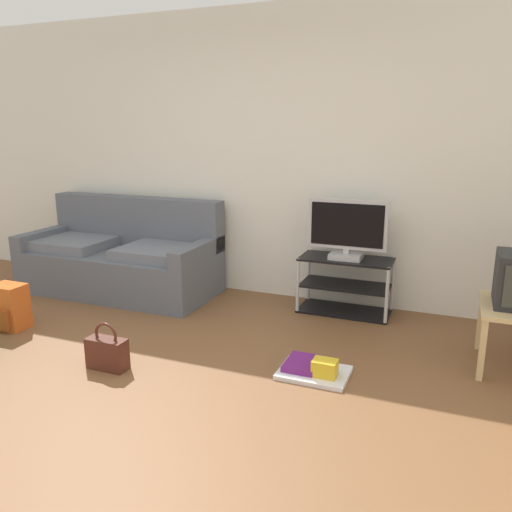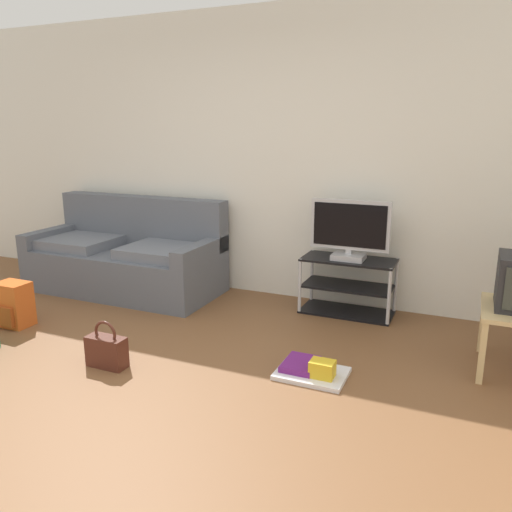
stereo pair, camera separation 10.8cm
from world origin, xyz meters
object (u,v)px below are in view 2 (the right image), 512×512
Objects in this scene: flat_tv at (350,231)px; floor_tray at (311,370)px; backpack at (14,305)px; handbag at (107,350)px; couch at (127,258)px; tv_stand at (348,286)px.

flat_tv is 1.48× the size of floor_tray.
backpack is at bearing -176.98° from floor_tray.
flat_tv is 1.83× the size of backpack.
flat_tv is 2.04× the size of handbag.
couch is 2.25m from tv_stand.
handbag reaches higher than floor_tray.
floor_tray is (1.35, 0.44, -0.08)m from handbag.
flat_tv reaches higher than backpack.
couch reaches higher than handbag.
handbag is (0.96, -1.51, -0.21)m from couch.
couch is 4.17× the size of floor_tray.
floor_tray is at bearing -16.02° from backpack.
flat_tv is (0.00, -0.02, 0.51)m from tv_stand.
handbag is (-1.28, -1.70, -0.64)m from flat_tv.
backpack is at bearing -150.78° from flat_tv.
floor_tray is at bearing -86.93° from tv_stand.
couch is 5.17× the size of backpack.
tv_stand is 1.30m from floor_tray.
tv_stand is 2.16× the size of backpack.
backpack is (-2.49, -1.41, -0.07)m from tv_stand.
couch is at bearing -175.26° from flat_tv.
floor_tray is (2.30, -1.07, -0.29)m from couch.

